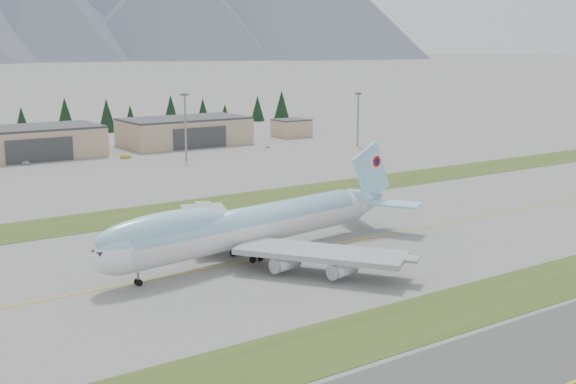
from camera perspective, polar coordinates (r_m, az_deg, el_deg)
ground at (r=139.49m, az=2.87°, el=-4.32°), size 7000.00×7000.00×0.00m
grass_strip_near at (r=113.12m, az=14.74°, el=-8.46°), size 400.00×14.00×0.08m
grass_strip_far at (r=176.31m, az=-6.03°, el=-1.05°), size 400.00×18.00×0.08m
taxiway_line_main at (r=139.49m, az=2.87°, el=-4.32°), size 400.00×0.40×0.02m
boeing_747_freighter at (r=130.53m, az=-3.10°, el=-2.64°), size 70.64×60.24×18.54m
hangar_center at (r=267.03m, az=-19.80°, el=3.72°), size 48.00×26.60×10.80m
hangar_right at (r=287.94m, az=-8.17°, el=4.78°), size 48.00×26.60×10.80m
control_shed at (r=311.78m, az=0.28°, el=5.09°), size 14.00×12.00×7.60m
floodlight_masts at (r=228.26m, az=-17.91°, el=5.17°), size 203.19×8.10×22.69m
service_vehicle_a at (r=252.23m, az=-19.98°, el=2.06°), size 2.79×3.92×1.24m
service_vehicle_b at (r=256.82m, az=-12.71°, el=2.62°), size 3.80×1.36×1.25m
service_vehicle_c at (r=278.12m, az=-1.63°, el=3.54°), size 3.00×3.79×1.03m
conifer_belt at (r=330.49m, az=-19.73°, el=5.37°), size 279.34×15.47×16.56m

